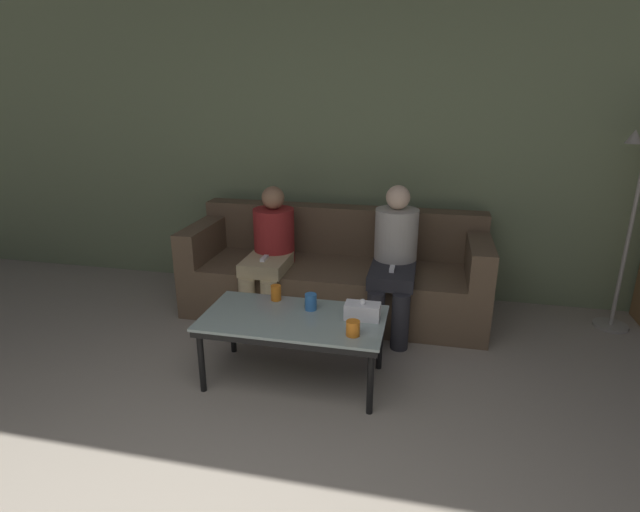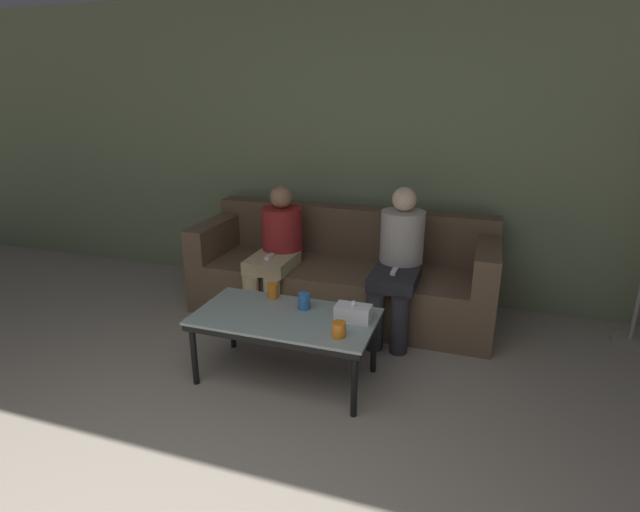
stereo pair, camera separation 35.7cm
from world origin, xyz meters
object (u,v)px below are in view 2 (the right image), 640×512
object	(u,v)px
cup_far_center	(339,330)
seated_person_mid_left	(399,258)
cup_near_left	(273,291)
tissue_box	(353,313)
cup_near_right	(304,301)
seated_person_left_end	(277,247)
coffee_table	(285,321)
couch	(343,275)

from	to	relation	value
cup_far_center	seated_person_mid_left	distance (m)	1.11
cup_near_left	tissue_box	xyz separation A→B (m)	(0.61, -0.16, -0.00)
seated_person_mid_left	cup_near_left	bearing A→B (deg)	-136.45
cup_near_right	cup_far_center	distance (m)	0.44
cup_far_center	cup_near_right	bearing A→B (deg)	137.88
seated_person_left_end	cup_far_center	bearing A→B (deg)	-51.98
coffee_table	cup_near_right	xyz separation A→B (m)	(0.08, 0.13, 0.10)
couch	cup_near_right	xyz separation A→B (m)	(0.03, -1.03, 0.19)
tissue_box	seated_person_mid_left	world-z (taller)	seated_person_mid_left
coffee_table	seated_person_left_end	size ratio (longest dim) A/B	1.08
coffee_table	cup_near_left	world-z (taller)	cup_near_left
cup_near_right	cup_far_center	xyz separation A→B (m)	(0.32, -0.29, -0.01)
cup_near_right	seated_person_mid_left	bearing A→B (deg)	59.59
coffee_table	seated_person_left_end	bearing A→B (deg)	115.86
couch	seated_person_left_end	xyz separation A→B (m)	(-0.50, -0.22, 0.27)
couch	coffee_table	world-z (taller)	couch
cup_far_center	tissue_box	distance (m)	0.24
cup_near_left	cup_near_right	xyz separation A→B (m)	(0.27, -0.10, 0.00)
couch	seated_person_left_end	size ratio (longest dim) A/B	2.31
tissue_box	seated_person_mid_left	xyz separation A→B (m)	(0.12, 0.86, 0.10)
tissue_box	cup_near_left	bearing A→B (deg)	165.59
coffee_table	seated_person_mid_left	bearing A→B (deg)	59.32
cup_near_right	seated_person_left_end	xyz separation A→B (m)	(-0.54, 0.81, 0.07)
seated_person_left_end	seated_person_mid_left	world-z (taller)	seated_person_mid_left
couch	seated_person_mid_left	distance (m)	0.62
coffee_table	tissue_box	xyz separation A→B (m)	(0.43, 0.07, 0.09)
couch	coffee_table	distance (m)	1.16
couch	seated_person_mid_left	bearing A→B (deg)	-23.81
seated_person_mid_left	tissue_box	bearing A→B (deg)	-98.26
cup_near_left	tissue_box	size ratio (longest dim) A/B	0.48
seated_person_left_end	seated_person_mid_left	distance (m)	1.01
cup_far_center	tissue_box	size ratio (longest dim) A/B	0.41
cup_near_left	seated_person_mid_left	size ratio (longest dim) A/B	0.09
coffee_table	cup_near_left	xyz separation A→B (m)	(-0.19, 0.23, 0.09)
cup_near_left	cup_far_center	world-z (taller)	cup_near_left
cup_near_left	seated_person_mid_left	xyz separation A→B (m)	(0.74, 0.70, 0.10)
cup_near_left	cup_far_center	bearing A→B (deg)	-33.61
couch	cup_far_center	xyz separation A→B (m)	(0.36, -1.32, 0.18)
cup_near_right	seated_person_left_end	distance (m)	0.97
seated_person_left_end	seated_person_mid_left	bearing A→B (deg)	-0.20
couch	cup_near_left	size ratio (longest dim) A/B	23.56
seated_person_left_end	couch	bearing A→B (deg)	23.47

